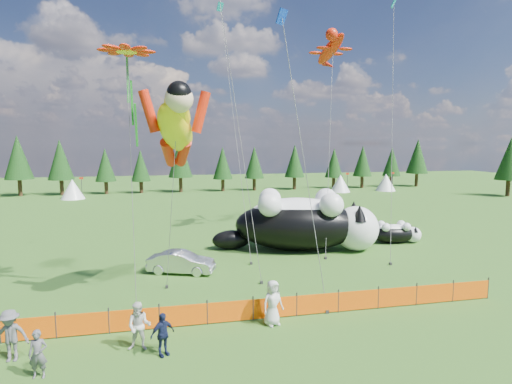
% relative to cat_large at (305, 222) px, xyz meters
% --- Properties ---
extents(ground, '(160.00, 160.00, 0.00)m').
position_rel_cat_large_xyz_m(ground, '(-5.02, -7.73, -2.08)').
color(ground, '#103509').
rests_on(ground, ground).
extents(safety_fence, '(22.06, 0.06, 1.10)m').
position_rel_cat_large_xyz_m(safety_fence, '(-5.02, -10.73, -1.58)').
color(safety_fence, '#262626').
rests_on(safety_fence, ground).
extents(tree_line, '(90.00, 4.00, 8.00)m').
position_rel_cat_large_xyz_m(tree_line, '(-5.02, 37.27, 1.92)').
color(tree_line, black).
rests_on(tree_line, ground).
extents(festival_tents, '(50.00, 3.20, 2.80)m').
position_rel_cat_large_xyz_m(festival_tents, '(5.98, 32.27, -0.68)').
color(festival_tents, white).
rests_on(festival_tents, ground).
extents(cat_large, '(11.97, 6.26, 4.38)m').
position_rel_cat_large_xyz_m(cat_large, '(0.00, 0.00, 0.00)').
color(cat_large, black).
rests_on(cat_large, ground).
extents(cat_small, '(4.65, 2.08, 1.68)m').
position_rel_cat_large_xyz_m(cat_small, '(7.61, 0.48, -1.28)').
color(cat_small, black).
rests_on(cat_small, ground).
extents(car, '(4.21, 2.62, 1.31)m').
position_rel_cat_large_xyz_m(car, '(-8.94, -3.48, -1.42)').
color(car, silver).
rests_on(car, ground).
extents(spectator_a, '(0.61, 0.42, 1.63)m').
position_rel_cat_large_xyz_m(spectator_a, '(-13.83, -13.50, -1.26)').
color(spectator_a, '#525257').
rests_on(spectator_a, ground).
extents(spectator_b, '(0.97, 0.67, 1.85)m').
position_rel_cat_large_xyz_m(spectator_b, '(-10.70, -12.32, -1.15)').
color(spectator_b, silver).
rests_on(spectator_b, ground).
extents(spectator_c, '(1.06, 0.90, 1.62)m').
position_rel_cat_large_xyz_m(spectator_c, '(-9.84, -12.93, -1.27)').
color(spectator_c, '#161E3E').
rests_on(spectator_c, ground).
extents(spectator_d, '(1.24, 0.66, 1.90)m').
position_rel_cat_large_xyz_m(spectator_d, '(-15.12, -12.19, -1.13)').
color(spectator_d, '#525257').
rests_on(spectator_d, ground).
extents(spectator_e, '(1.11, 0.90, 1.95)m').
position_rel_cat_large_xyz_m(spectator_e, '(-5.28, -11.33, -1.10)').
color(spectator_e, silver).
rests_on(spectator_e, ground).
extents(superhero_kite, '(5.32, 5.65, 10.75)m').
position_rel_cat_large_xyz_m(superhero_kite, '(-9.13, -7.66, 6.35)').
color(superhero_kite, yellow).
rests_on(superhero_kite, ground).
extents(gecko_kite, '(4.74, 10.44, 17.37)m').
position_rel_cat_large_xyz_m(gecko_kite, '(3.54, 4.54, 13.25)').
color(gecko_kite, red).
rests_on(gecko_kite, ground).
extents(flower_kite, '(3.41, 3.77, 12.18)m').
position_rel_cat_large_xyz_m(flower_kite, '(-11.26, -7.18, 9.75)').
color(flower_kite, red).
rests_on(flower_kite, ground).
extents(diamond_kite_b, '(4.40, 8.18, 20.50)m').
position_rel_cat_large_xyz_m(diamond_kite_b, '(7.93, 2.55, 15.76)').
color(diamond_kite_b, '#0C8A93').
rests_on(diamond_kite_b, ground).
extents(diamond_kite_c, '(2.25, 2.26, 14.13)m').
position_rel_cat_large_xyz_m(diamond_kite_c, '(-4.19, -8.96, 10.59)').
color(diamond_kite_c, '#0C35C1').
rests_on(diamond_kite_c, ground).
extents(diamond_kite_d, '(1.29, 9.23, 20.47)m').
position_rel_cat_large_xyz_m(diamond_kite_d, '(-5.21, 5.48, 15.12)').
color(diamond_kite_d, '#0C8A93').
rests_on(diamond_kite_d, ground).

